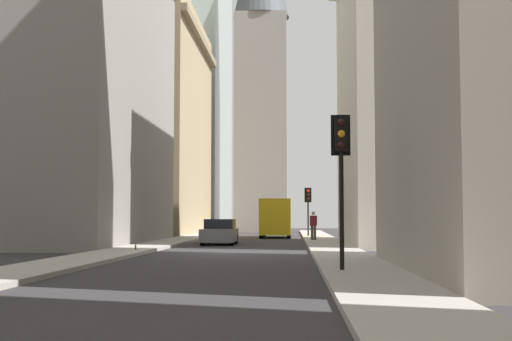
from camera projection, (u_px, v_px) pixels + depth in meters
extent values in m
plane|color=#302D30|center=(229.00, 254.00, 28.72)|extent=(135.00, 135.00, 0.00)
cube|color=#A8A399|center=(123.00, 252.00, 28.96)|extent=(90.00, 2.20, 0.14)
cube|color=#A8A399|center=(337.00, 252.00, 28.49)|extent=(90.00, 2.20, 0.14)
cube|color=beige|center=(436.00, 71.00, 38.01)|extent=(13.75, 10.00, 19.14)
cube|color=gray|center=(59.00, 62.00, 39.22)|extent=(18.48, 10.00, 20.68)
cube|color=#9E8966|center=(142.00, 126.00, 60.64)|extent=(19.63, 10.00, 19.18)
cube|color=#867556|center=(201.00, 40.00, 60.88)|extent=(19.63, 0.50, 0.60)
cube|color=#ADBCB7|center=(168.00, 6.00, 85.18)|extent=(20.39, 14.00, 55.25)
cube|color=gray|center=(261.00, 124.00, 73.17)|extent=(5.47, 5.47, 22.92)
cube|color=yellow|center=(275.00, 217.00, 50.60)|extent=(4.60, 2.25, 2.60)
cube|color=#38383D|center=(276.00, 221.00, 53.76)|extent=(1.90, 2.25, 1.90)
cube|color=black|center=(276.00, 214.00, 53.80)|extent=(1.92, 2.09, 0.64)
cylinder|color=black|center=(289.00, 231.00, 53.66)|extent=(0.88, 0.28, 0.88)
cylinder|color=black|center=(264.00, 231.00, 53.76)|extent=(0.88, 0.28, 0.88)
cylinder|color=black|center=(289.00, 232.00, 49.07)|extent=(0.88, 0.28, 0.88)
cylinder|color=black|center=(261.00, 232.00, 49.18)|extent=(0.88, 0.28, 0.88)
cube|color=slate|center=(220.00, 235.00, 38.27)|extent=(4.30, 1.78, 0.70)
cube|color=black|center=(220.00, 224.00, 38.51)|extent=(2.10, 1.58, 0.54)
cylinder|color=black|center=(232.00, 240.00, 36.87)|extent=(0.64, 0.22, 0.64)
cylinder|color=black|center=(203.00, 240.00, 36.95)|extent=(0.64, 0.22, 0.64)
cylinder|color=black|center=(236.00, 238.00, 39.56)|extent=(0.64, 0.22, 0.64)
cylinder|color=black|center=(209.00, 238.00, 39.64)|extent=(0.64, 0.22, 0.64)
cylinder|color=black|center=(342.00, 210.00, 18.20)|extent=(0.12, 0.12, 3.13)
cube|color=black|center=(341.00, 134.00, 18.34)|extent=(0.28, 0.32, 0.90)
cube|color=black|center=(341.00, 135.00, 18.49)|extent=(0.03, 0.52, 1.10)
sphere|color=black|center=(341.00, 122.00, 18.20)|extent=(0.20, 0.20, 0.20)
sphere|color=orange|center=(341.00, 134.00, 18.18)|extent=(0.20, 0.20, 0.20)
sphere|color=black|center=(341.00, 145.00, 18.16)|extent=(0.20, 0.20, 0.20)
cylinder|color=black|center=(308.00, 218.00, 51.63)|extent=(0.12, 0.12, 2.61)
cube|color=black|center=(308.00, 195.00, 51.75)|extent=(0.28, 0.32, 0.90)
cube|color=black|center=(308.00, 195.00, 51.91)|extent=(0.03, 0.52, 1.10)
sphere|color=red|center=(308.00, 191.00, 51.61)|extent=(0.20, 0.20, 0.20)
sphere|color=black|center=(308.00, 195.00, 51.59)|extent=(0.20, 0.20, 0.20)
sphere|color=black|center=(308.00, 199.00, 51.57)|extent=(0.20, 0.20, 0.20)
cylinder|color=#473D33|center=(315.00, 233.00, 41.99)|extent=(0.16, 0.16, 0.87)
cylinder|color=#473D33|center=(312.00, 233.00, 42.00)|extent=(0.16, 0.16, 0.87)
cube|color=maroon|center=(313.00, 221.00, 42.04)|extent=(0.26, 0.44, 0.61)
sphere|color=tan|center=(313.00, 213.00, 42.08)|extent=(0.22, 0.22, 0.22)
cylinder|color=brown|center=(136.00, 248.00, 29.05)|extent=(0.07, 0.07, 0.20)
cylinder|color=brown|center=(136.00, 244.00, 29.06)|extent=(0.03, 0.03, 0.07)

